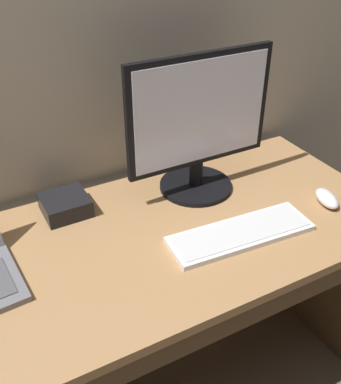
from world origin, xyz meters
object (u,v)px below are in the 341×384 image
external_monitor (199,129)px  wired_keyboard (241,233)px  computer_mouse (327,198)px  external_drive_box (65,205)px

external_monitor → wired_keyboard: (-0.02, -0.28, -0.22)m
wired_keyboard → computer_mouse: bearing=0.8°
external_monitor → computer_mouse: (0.33, -0.28, -0.21)m
computer_mouse → external_drive_box: bearing=170.1°
external_monitor → wired_keyboard: external_monitor is taller
external_monitor → wired_keyboard: 0.36m
wired_keyboard → computer_mouse: (0.34, 0.00, 0.01)m
external_monitor → external_drive_box: (-0.44, 0.08, -0.20)m
computer_mouse → external_drive_box: (-0.76, 0.36, 0.01)m
wired_keyboard → external_drive_box: (-0.42, 0.36, 0.02)m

